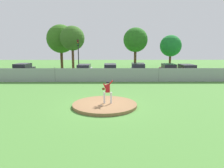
{
  "coord_description": "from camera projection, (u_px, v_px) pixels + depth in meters",
  "views": [
    {
      "loc": [
        0.42,
        -14.49,
        4.32
      ],
      "look_at": [
        0.53,
        2.2,
        1.19
      ],
      "focal_mm": 33.98,
      "sensor_mm": 36.0,
      "label": 1
    }
  ],
  "objects": [
    {
      "name": "ground_plane",
      "position": [
        106.0,
        89.0,
        20.93
      ],
      "size": [
        80.0,
        80.0,
        0.0
      ],
      "primitive_type": "plane",
      "color": "#4C8438"
    },
    {
      "name": "asphalt_strip",
      "position": [
        108.0,
        76.0,
        29.28
      ],
      "size": [
        44.0,
        7.0,
        0.01
      ],
      "primitive_type": "cube",
      "color": "#2B2B2D",
      "rests_on": "ground_plane"
    },
    {
      "name": "pitchers_mound",
      "position": [
        105.0,
        105.0,
        15.01
      ],
      "size": [
        4.55,
        4.55,
        0.21
      ],
      "primitive_type": "cylinder",
      "color": "olive",
      "rests_on": "ground_plane"
    },
    {
      "name": "pitcher_youth",
      "position": [
        107.0,
        90.0,
        14.85
      ],
      "size": [
        0.79,
        0.32,
        1.67
      ],
      "color": "silver",
      "rests_on": "pitchers_mound"
    },
    {
      "name": "baseball",
      "position": [
        101.0,
        105.0,
        14.35
      ],
      "size": [
        0.07,
        0.07,
        0.07
      ],
      "primitive_type": "sphere",
      "color": "white",
      "rests_on": "pitchers_mound"
    },
    {
      "name": "chainlink_fence",
      "position": [
        107.0,
        75.0,
        24.71
      ],
      "size": [
        30.36,
        0.07,
        1.7
      ],
      "color": "gray",
      "rests_on": "ground_plane"
    },
    {
      "name": "parked_car_charcoal",
      "position": [
        23.0,
        70.0,
        29.53
      ],
      "size": [
        2.19,
        4.23,
        1.71
      ],
      "color": "#232328",
      "rests_on": "ground_plane"
    },
    {
      "name": "parked_car_slate",
      "position": [
        110.0,
        70.0,
        29.04
      ],
      "size": [
        1.81,
        4.78,
        1.7
      ],
      "color": "slate",
      "rests_on": "ground_plane"
    },
    {
      "name": "parked_car_burgundy",
      "position": [
        168.0,
        71.0,
        28.83
      ],
      "size": [
        1.82,
        4.08,
        1.72
      ],
      "color": "maroon",
      "rests_on": "ground_plane"
    },
    {
      "name": "parked_car_white",
      "position": [
        84.0,
        70.0,
        29.57
      ],
      "size": [
        1.94,
        4.46,
        1.59
      ],
      "color": "silver",
      "rests_on": "ground_plane"
    },
    {
      "name": "parked_car_silver",
      "position": [
        138.0,
        70.0,
        29.26
      ],
      "size": [
        2.19,
        4.78,
        1.76
      ],
      "color": "#B7BABF",
      "rests_on": "ground_plane"
    },
    {
      "name": "parked_car_champagne",
      "position": [
        187.0,
        70.0,
        29.35
      ],
      "size": [
        2.18,
        4.49,
        1.6
      ],
      "color": "tan",
      "rests_on": "ground_plane"
    },
    {
      "name": "traffic_light_near",
      "position": [
        78.0,
        50.0,
        32.42
      ],
      "size": [
        0.28,
        0.46,
        5.05
      ],
      "color": "black",
      "rests_on": "ground_plane"
    },
    {
      "name": "tree_leaning_west",
      "position": [
        61.0,
        39.0,
        37.22
      ],
      "size": [
        4.94,
        4.94,
        7.76
      ],
      "color": "#4C331E",
      "rests_on": "ground_plane"
    },
    {
      "name": "tree_broad_left",
      "position": [
        72.0,
        38.0,
        34.79
      ],
      "size": [
        4.03,
        4.03,
        7.34
      ],
      "color": "#4C331E",
      "rests_on": "ground_plane"
    },
    {
      "name": "tree_tall_centre",
      "position": [
        135.0,
        40.0,
        38.66
      ],
      "size": [
        4.43,
        4.43,
        7.36
      ],
      "color": "#4C331E",
      "rests_on": "ground_plane"
    },
    {
      "name": "tree_broad_right",
      "position": [
        171.0,
        46.0,
        38.67
      ],
      "size": [
        3.89,
        3.89,
        6.01
      ],
      "color": "#4C331E",
      "rests_on": "ground_plane"
    }
  ]
}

